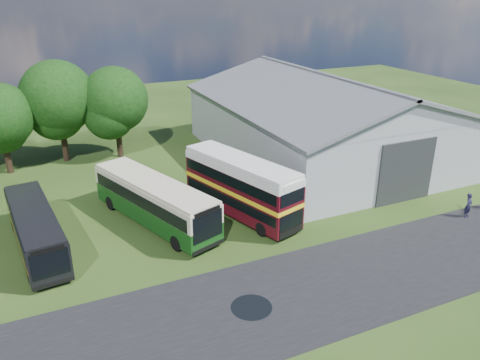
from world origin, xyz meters
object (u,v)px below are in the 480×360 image
bus_dark_single (36,229)px  visitor_a (468,206)px  bus_green_single (154,201)px  bus_maroon_double (241,187)px  storage_shed (320,114)px

bus_dark_single → visitor_a: bus_dark_single is taller
bus_green_single → bus_maroon_double: (6.12, -1.26, 0.44)m
storage_shed → bus_dark_single: 27.68m
bus_maroon_double → storage_shed: bearing=18.2°
bus_green_single → visitor_a: size_ratio=6.44×
bus_maroon_double → visitor_a: 16.60m
storage_shed → bus_dark_single: size_ratio=2.40×
visitor_a → bus_green_single: bearing=139.9°
bus_green_single → bus_maroon_double: bus_maroon_double is taller
bus_maroon_double → bus_dark_single: (-13.92, 0.74, -0.67)m
storage_shed → bus_green_single: size_ratio=2.08×
bus_dark_single → visitor_a: size_ratio=5.57×
storage_shed → bus_dark_single: storage_shed is taller
bus_dark_single → storage_shed: bearing=10.7°
bus_green_single → visitor_a: 22.67m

